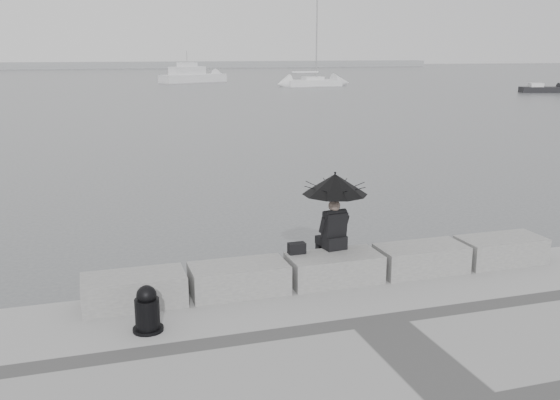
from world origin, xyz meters
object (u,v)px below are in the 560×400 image
object	(u,v)px
seated_person	(335,194)
mooring_bollard	(147,312)
sailboat_right	(313,82)
small_motorboat	(542,89)
motor_cruiser	(193,76)

from	to	relation	value
seated_person	mooring_bollard	distance (m)	3.87
seated_person	sailboat_right	xyz separation A→B (m)	(23.90, 65.60, -1.47)
small_motorboat	sailboat_right	bearing A→B (deg)	153.59
mooring_bollard	sailboat_right	bearing A→B (deg)	67.81
mooring_bollard	sailboat_right	xyz separation A→B (m)	(27.32, 66.97, -0.26)
motor_cruiser	sailboat_right	bearing A→B (deg)	-73.03
sailboat_right	motor_cruiser	bearing A→B (deg)	127.49
seated_person	motor_cruiser	xyz separation A→B (m)	(11.10, 80.10, -1.11)
seated_person	motor_cruiser	world-z (taller)	motor_cruiser
sailboat_right	seated_person	bearing A→B (deg)	-113.97
seated_person	small_motorboat	distance (m)	63.82
seated_person	small_motorboat	world-z (taller)	seated_person
mooring_bollard	sailboat_right	world-z (taller)	sailboat_right
seated_person	motor_cruiser	bearing A→B (deg)	73.96
sailboat_right	mooring_bollard	bearing A→B (deg)	-116.14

